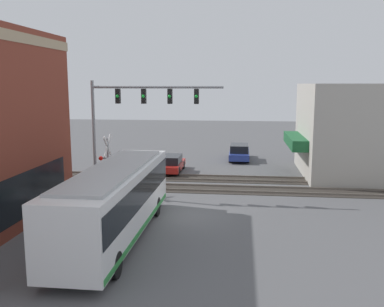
% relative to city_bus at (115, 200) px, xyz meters
% --- Properties ---
extents(ground_plane, '(120.00, 120.00, 0.00)m').
position_rel_city_bus_xyz_m(ground_plane, '(3.71, -2.80, -1.82)').
color(ground_plane, '#565659').
extents(shop_building, '(9.45, 9.41, 6.98)m').
position_rel_city_bus_xyz_m(shop_building, '(15.49, -14.37, 1.66)').
color(shop_building, '#B2ADA3').
rests_on(shop_building, ground).
extents(city_bus, '(11.48, 2.59, 3.30)m').
position_rel_city_bus_xyz_m(city_bus, '(0.00, 0.00, 0.00)').
color(city_bus, white).
rests_on(city_bus, ground).
extents(traffic_signal_gantry, '(0.42, 8.18, 7.17)m').
position_rel_city_bus_xyz_m(traffic_signal_gantry, '(7.60, 0.98, 3.62)').
color(traffic_signal_gantry, gray).
rests_on(traffic_signal_gantry, ground).
extents(crossing_signal, '(1.41, 1.18, 3.81)m').
position_rel_city_bus_xyz_m(crossing_signal, '(7.77, 2.81, 0.48)').
color(crossing_signal, gray).
rests_on(crossing_signal, ground).
extents(rail_track_near, '(2.60, 60.00, 0.15)m').
position_rel_city_bus_xyz_m(rail_track_near, '(9.71, -2.80, -1.79)').
color(rail_track_near, '#332D28').
rests_on(rail_track_near, ground).
extents(rail_track_far, '(2.60, 60.00, 0.15)m').
position_rel_city_bus_xyz_m(rail_track_far, '(12.91, -2.80, -1.79)').
color(rail_track_far, '#332D28').
rests_on(rail_track_far, ground).
extents(parked_car_red, '(4.36, 1.82, 1.36)m').
position_rel_city_bus_xyz_m(parked_car_red, '(14.99, -0.00, -1.18)').
color(parked_car_red, '#B21E19').
rests_on(parked_car_red, ground).
extents(parked_car_blue, '(4.89, 1.82, 1.48)m').
position_rel_city_bus_xyz_m(parked_car_blue, '(21.13, -5.40, -1.13)').
color(parked_car_blue, navy).
rests_on(parked_car_blue, ground).
extents(pedestrian_at_crossing, '(0.34, 0.34, 1.65)m').
position_rel_city_bus_xyz_m(pedestrian_at_crossing, '(7.33, 1.73, -0.98)').
color(pedestrian_at_crossing, '#473828').
rests_on(pedestrian_at_crossing, ground).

